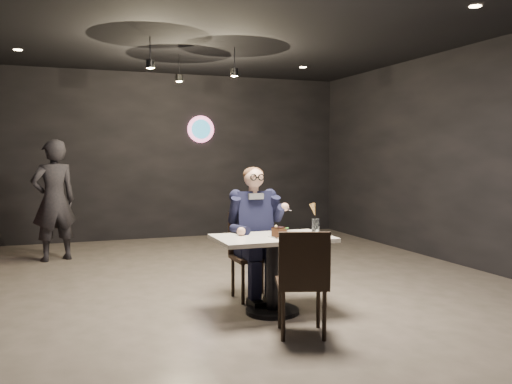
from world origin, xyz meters
name	(u,v)px	position (x,y,z in m)	size (l,w,h in m)	color
floor	(233,299)	(0.00, 0.00, 0.00)	(9.00, 9.00, 0.00)	slate
wall_sign	(201,129)	(0.80, 4.47, 2.00)	(0.50, 0.06, 0.50)	pink
pendant_lights	(188,56)	(0.00, 2.00, 2.88)	(1.40, 1.20, 0.36)	black
main_table	(272,275)	(0.21, -0.60, 0.38)	(1.10, 0.70, 0.75)	white
chair_far	(253,256)	(0.21, -0.05, 0.46)	(0.42, 0.46, 0.92)	black
chair_near	(302,281)	(0.21, -1.26, 0.46)	(0.42, 0.46, 0.92)	black
seated_man	(253,232)	(0.21, -0.05, 0.72)	(0.60, 0.80, 1.44)	black
dessert_plate	(279,236)	(0.26, -0.65, 0.76)	(0.22, 0.22, 0.01)	white
cake_slice	(279,232)	(0.23, -0.71, 0.80)	(0.11, 0.09, 0.08)	black
mint_leaf	(286,228)	(0.29, -0.72, 0.84)	(0.06, 0.04, 0.01)	#31852B
sundae_glass	(315,227)	(0.63, -0.67, 0.83)	(0.07, 0.07, 0.16)	silver
wafer_cone	(314,210)	(0.62, -0.64, 0.99)	(0.06, 0.06, 0.13)	tan
passerby	(54,200)	(-1.78, 2.91, 0.87)	(0.64, 0.42, 1.75)	black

